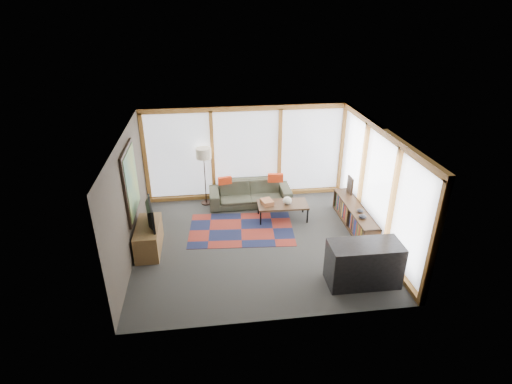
{
  "coord_description": "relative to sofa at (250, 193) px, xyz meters",
  "views": [
    {
      "loc": [
        -1.06,
        -7.73,
        5.06
      ],
      "look_at": [
        0.0,
        0.4,
        1.1
      ],
      "focal_mm": 28.0,
      "sensor_mm": 36.0,
      "label": 1
    }
  ],
  "objects": [
    {
      "name": "coffee_table",
      "position": [
        0.72,
        -0.92,
        -0.11
      ],
      "size": [
        1.28,
        0.67,
        0.42
      ],
      "primitive_type": null,
      "rotation": [
        0.0,
        0.0,
        -0.03
      ],
      "color": "#311C11",
      "rests_on": "ground"
    },
    {
      "name": "rug",
      "position": [
        -0.37,
        -1.33,
        -0.32
      ],
      "size": [
        2.62,
        1.8,
        0.01
      ],
      "primitive_type": "cube",
      "rotation": [
        0.0,
        0.0,
        -0.08
      ],
      "color": "maroon",
      "rests_on": "ground"
    },
    {
      "name": "ground",
      "position": [
        -0.04,
        -1.95,
        -0.32
      ],
      "size": [
        5.5,
        5.5,
        0.0
      ],
      "primitive_type": "plane",
      "color": "#31312F",
      "rests_on": "ground"
    },
    {
      "name": "vase",
      "position": [
        0.84,
        -0.94,
        0.2
      ],
      "size": [
        0.25,
        0.25,
        0.2
      ],
      "primitive_type": "ellipsoid",
      "rotation": [
        0.0,
        0.0,
        0.11
      ],
      "color": "beige",
      "rests_on": "coffee_table"
    },
    {
      "name": "pillow_left",
      "position": [
        -0.67,
        -0.01,
        0.42
      ],
      "size": [
        0.37,
        0.18,
        0.2
      ],
      "primitive_type": "cube",
      "rotation": [
        0.0,
        0.0,
        0.2
      ],
      "color": "red",
      "rests_on": "sofa"
    },
    {
      "name": "bowl_a",
      "position": [
        2.35,
        -2.09,
        0.27
      ],
      "size": [
        0.19,
        0.19,
        0.09
      ],
      "primitive_type": "ellipsoid",
      "rotation": [
        0.0,
        0.0,
        -0.08
      ],
      "color": "black",
      "rests_on": "bookshelf"
    },
    {
      "name": "bowl_b",
      "position": [
        2.4,
        -1.81,
        0.26
      ],
      "size": [
        0.19,
        0.19,
        0.08
      ],
      "primitive_type": "ellipsoid",
      "rotation": [
        0.0,
        0.0,
        0.24
      ],
      "color": "black",
      "rests_on": "bookshelf"
    },
    {
      "name": "bookshelf",
      "position": [
        2.39,
        -1.56,
        -0.05
      ],
      "size": [
        0.4,
        2.18,
        0.54
      ],
      "primitive_type": null,
      "color": "#311C11",
      "rests_on": "ground"
    },
    {
      "name": "television",
      "position": [
        -2.46,
        -1.88,
        0.55
      ],
      "size": [
        0.3,
        0.93,
        0.53
      ],
      "primitive_type": "imported",
      "rotation": [
        0.0,
        0.0,
        1.77
      ],
      "color": "black",
      "rests_on": "tv_console"
    },
    {
      "name": "sofa",
      "position": [
        0.0,
        0.0,
        0.0
      ],
      "size": [
        2.2,
        0.86,
        0.64
      ],
      "primitive_type": "imported",
      "rotation": [
        0.0,
        0.0,
        0.0
      ],
      "color": "#343829",
      "rests_on": "ground"
    },
    {
      "name": "room_envelope",
      "position": [
        0.46,
        -1.39,
        1.22
      ],
      "size": [
        5.52,
        5.02,
        2.62
      ],
      "color": "#443C33",
      "rests_on": "ground"
    },
    {
      "name": "shelf_picture",
      "position": [
        2.51,
        -0.76,
        0.44
      ],
      "size": [
        0.05,
        0.33,
        0.44
      ],
      "primitive_type": "cube",
      "rotation": [
        0.0,
        0.0,
        0.01
      ],
      "color": "black",
      "rests_on": "bookshelf"
    },
    {
      "name": "floor_lamp",
      "position": [
        -1.19,
        0.18,
        0.48
      ],
      "size": [
        0.4,
        0.4,
        1.61
      ],
      "primitive_type": null,
      "color": "#301F17",
      "rests_on": "ground"
    },
    {
      "name": "tv_console",
      "position": [
        -2.48,
        -1.92,
        -0.02
      ],
      "size": [
        0.51,
        1.21,
        0.61
      ],
      "primitive_type": "cube",
      "color": "brown",
      "rests_on": "ground"
    },
    {
      "name": "bar_counter",
      "position": [
        1.8,
        -3.64,
        0.12
      ],
      "size": [
        1.4,
        0.66,
        0.88
      ],
      "primitive_type": "cube",
      "rotation": [
        0.0,
        0.0,
        -0.01
      ],
      "color": "black",
      "rests_on": "ground"
    },
    {
      "name": "pillow_right",
      "position": [
        0.69,
        -0.04,
        0.43
      ],
      "size": [
        0.42,
        0.17,
        0.23
      ],
      "primitive_type": "cube",
      "rotation": [
        0.0,
        0.0,
        -0.1
      ],
      "color": "red",
      "rests_on": "sofa"
    },
    {
      "name": "book_stack",
      "position": [
        0.33,
        -0.87,
        0.15
      ],
      "size": [
        0.33,
        0.38,
        0.11
      ],
      "primitive_type": "cube",
      "rotation": [
        0.0,
        0.0,
        0.24
      ],
      "color": "#985834",
      "rests_on": "coffee_table"
    }
  ]
}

